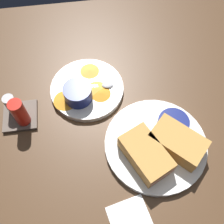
# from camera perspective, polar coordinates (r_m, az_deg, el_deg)

# --- Properties ---
(ground_plane) EXTENTS (1.10, 1.10, 0.03)m
(ground_plane) POSITION_cam_1_polar(r_m,az_deg,el_deg) (0.72, 3.78, -5.65)
(ground_plane) COLOR #4C331E
(plate_sandwich_main) EXTENTS (0.26, 0.26, 0.02)m
(plate_sandwich_main) POSITION_cam_1_polar(r_m,az_deg,el_deg) (0.69, 9.26, -6.86)
(plate_sandwich_main) COLOR white
(plate_sandwich_main) RESTS_ON ground_plane
(sandwich_half_near) EXTENTS (0.15, 0.12, 0.05)m
(sandwich_half_near) POSITION_cam_1_polar(r_m,az_deg,el_deg) (0.65, 7.20, -8.96)
(sandwich_half_near) COLOR #C68C42
(sandwich_half_near) RESTS_ON plate_sandwich_main
(sandwich_half_far) EXTENTS (0.15, 0.15, 0.05)m
(sandwich_half_far) POSITION_cam_1_polar(r_m,az_deg,el_deg) (0.67, 13.81, -6.30)
(sandwich_half_far) COLOR #C68C42
(sandwich_half_far) RESTS_ON plate_sandwich_main
(ramekin_dark_sauce) EXTENTS (0.08, 0.08, 0.04)m
(ramekin_dark_sauce) POSITION_cam_1_polar(r_m,az_deg,el_deg) (0.69, 12.87, -2.87)
(ramekin_dark_sauce) COLOR navy
(ramekin_dark_sauce) RESTS_ON plate_sandwich_main
(spoon_by_dark_ramekin) EXTENTS (0.07, 0.09, 0.01)m
(spoon_by_dark_ramekin) POSITION_cam_1_polar(r_m,az_deg,el_deg) (0.68, 9.53, -6.76)
(spoon_by_dark_ramekin) COLOR silver
(spoon_by_dark_ramekin) RESTS_ON plate_sandwich_main
(plate_chips_companion) EXTENTS (0.21, 0.21, 0.02)m
(plate_chips_companion) POSITION_cam_1_polar(r_m,az_deg,el_deg) (0.77, -5.33, 4.93)
(plate_chips_companion) COLOR white
(plate_chips_companion) RESTS_ON ground_plane
(ramekin_light_gravy) EXTENTS (0.08, 0.08, 0.04)m
(ramekin_light_gravy) POSITION_cam_1_polar(r_m,az_deg,el_deg) (0.73, -7.32, 4.06)
(ramekin_light_gravy) COLOR navy
(ramekin_light_gravy) RESTS_ON plate_chips_companion
(spoon_by_gravy_ramekin) EXTENTS (0.02, 0.10, 0.01)m
(spoon_by_gravy_ramekin) POSITION_cam_1_polar(r_m,az_deg,el_deg) (0.76, -1.96, 5.72)
(spoon_by_gravy_ramekin) COLOR silver
(spoon_by_gravy_ramekin) RESTS_ON plate_chips_companion
(plantain_chip_scatter) EXTENTS (0.17, 0.17, 0.01)m
(plantain_chip_scatter) POSITION_cam_1_polar(r_m,az_deg,el_deg) (0.76, -5.50, 4.90)
(plantain_chip_scatter) COLOR orange
(plantain_chip_scatter) RESTS_ON plate_chips_companion
(condiment_caddy) EXTENTS (0.09, 0.09, 0.10)m
(condiment_caddy) POSITION_cam_1_polar(r_m,az_deg,el_deg) (0.74, -19.42, -0.00)
(condiment_caddy) COLOR brown
(condiment_caddy) RESTS_ON ground_plane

